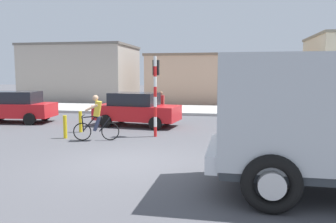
# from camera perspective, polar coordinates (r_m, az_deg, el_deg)

# --- Properties ---
(ground_plane) EXTENTS (120.00, 120.00, 0.00)m
(ground_plane) POSITION_cam_1_polar(r_m,az_deg,el_deg) (9.78, -6.84, -8.56)
(ground_plane) COLOR #4C4C51
(sidewalk_far) EXTENTS (80.00, 5.00, 0.16)m
(sidewalk_far) POSITION_cam_1_polar(r_m,az_deg,el_deg) (22.76, 3.03, 0.29)
(sidewalk_far) COLOR #ADADA8
(sidewalk_far) RESTS_ON ground
(cyclist) EXTENTS (1.70, 0.58, 1.72)m
(cyclist) POSITION_cam_1_polar(r_m,az_deg,el_deg) (12.97, -12.01, -1.05)
(cyclist) COLOR black
(cyclist) RESTS_ON ground
(traffic_light_pole) EXTENTS (0.24, 0.43, 3.20)m
(traffic_light_pole) POSITION_cam_1_polar(r_m,az_deg,el_deg) (13.44, -2.12, 4.50)
(traffic_light_pole) COLOR red
(traffic_light_pole) RESTS_ON ground
(car_white_mid) EXTENTS (4.19, 2.28, 1.60)m
(car_white_mid) POSITION_cam_1_polar(r_m,az_deg,el_deg) (16.29, -5.37, 0.41)
(car_white_mid) COLOR red
(car_white_mid) RESTS_ON ground
(car_far_side) EXTENTS (4.15, 2.18, 1.60)m
(car_far_side) POSITION_cam_1_polar(r_m,az_deg,el_deg) (19.10, -24.45, 0.75)
(car_far_side) COLOR red
(car_far_side) RESTS_ON ground
(pedestrian_near_kerb) EXTENTS (0.34, 0.22, 1.62)m
(pedestrian_near_kerb) POSITION_cam_1_polar(r_m,az_deg,el_deg) (17.30, -1.23, 0.89)
(pedestrian_near_kerb) COLOR #2D334C
(pedestrian_near_kerb) RESTS_ON ground
(bollard_near) EXTENTS (0.14, 0.14, 0.90)m
(bollard_near) POSITION_cam_1_polar(r_m,az_deg,el_deg) (13.76, -16.98, -2.50)
(bollard_near) COLOR gold
(bollard_near) RESTS_ON ground
(bollard_far) EXTENTS (0.14, 0.14, 0.90)m
(bollard_far) POSITION_cam_1_polar(r_m,az_deg,el_deg) (15.01, -14.56, -1.70)
(bollard_far) COLOR gold
(bollard_far) RESTS_ON ground
(building_corner_left) EXTENTS (9.39, 6.91, 5.09)m
(building_corner_left) POSITION_cam_1_polar(r_m,az_deg,el_deg) (32.57, -14.25, 6.31)
(building_corner_left) COLOR #9E9389
(building_corner_left) RESTS_ON ground
(building_mid_block) EXTENTS (11.93, 7.06, 4.13)m
(building_mid_block) POSITION_cam_1_polar(r_m,az_deg,el_deg) (30.21, 8.44, 5.53)
(building_mid_block) COLOR tan
(building_mid_block) RESTS_ON ground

